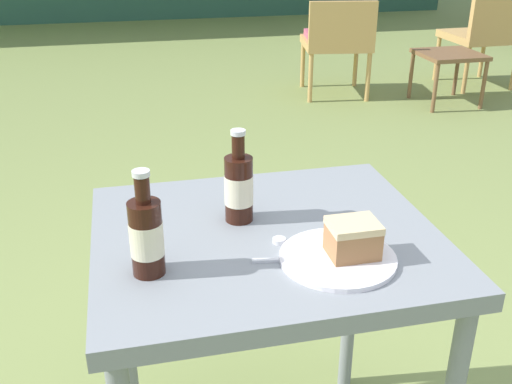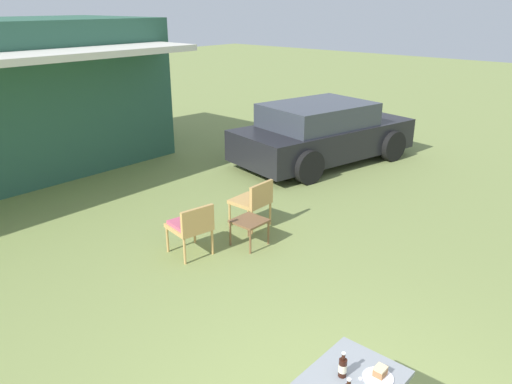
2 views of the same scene
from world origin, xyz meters
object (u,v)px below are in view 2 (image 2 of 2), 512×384
object	(u,v)px
wicker_chair_plain	(253,200)
cola_bottle_near	(343,367)
parked_car	(322,133)
cake_on_plate	(379,374)
garden_side_table	(249,223)
wicker_chair_cushioned	(191,225)

from	to	relation	value
wicker_chair_plain	cola_bottle_near	world-z (taller)	cola_bottle_near
parked_car	cake_on_plate	xyz separation A→B (m)	(-6.14, -4.71, 0.11)
parked_car	garden_side_table	distance (m)	4.40
cake_on_plate	garden_side_table	bearing A→B (deg)	57.06
garden_side_table	wicker_chair_plain	bearing A→B (deg)	36.42
wicker_chair_plain	cola_bottle_near	size ratio (longest dim) A/B	3.64
parked_car	wicker_chair_cushioned	bearing A→B (deg)	-154.97
garden_side_table	cake_on_plate	xyz separation A→B (m)	(-2.04, -3.15, 0.41)
garden_side_table	cola_bottle_near	bearing A→B (deg)	-126.94
wicker_chair_cushioned	cola_bottle_near	bearing A→B (deg)	75.90
wicker_chair_cushioned	cola_bottle_near	distance (m)	3.66
wicker_chair_cushioned	cake_on_plate	size ratio (longest dim) A/B	3.31
wicker_chair_plain	cola_bottle_near	bearing A→B (deg)	49.07
cake_on_plate	cola_bottle_near	distance (m)	0.28
cake_on_plate	wicker_chair_plain	bearing A→B (deg)	54.07
parked_car	wicker_chair_cushioned	distance (m)	5.00
wicker_chair_cushioned	cola_bottle_near	size ratio (longest dim) A/B	3.64
wicker_chair_plain	cake_on_plate	size ratio (longest dim) A/B	3.31
wicker_chair_plain	garden_side_table	distance (m)	0.65
wicker_chair_plain	cola_bottle_near	distance (m)	4.31
wicker_chair_plain	garden_side_table	world-z (taller)	wicker_chair_plain
parked_car	wicker_chair_plain	size ratio (longest dim) A/B	5.71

